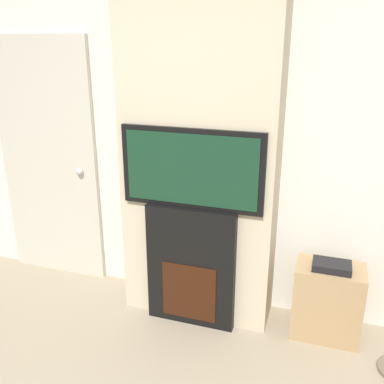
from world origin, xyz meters
The scene contains 6 objects.
wall_back centered at (0.00, 2.03, 1.35)m, with size 6.00×0.06×2.70m.
chimney_breast centered at (0.00, 1.82, 1.35)m, with size 1.09×0.35×2.70m.
fireplace centered at (0.00, 1.65, 0.45)m, with size 0.64×0.15×0.90m.
television centered at (0.00, 1.65, 1.18)m, with size 0.98×0.07×0.55m.
media_stand centered at (0.95, 1.78, 0.28)m, with size 0.46×0.30×0.58m.
entry_door centered at (-1.37, 1.97, 1.01)m, with size 0.90×0.09×2.03m.
Camera 1 is at (0.85, -0.93, 1.98)m, focal length 40.00 mm.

